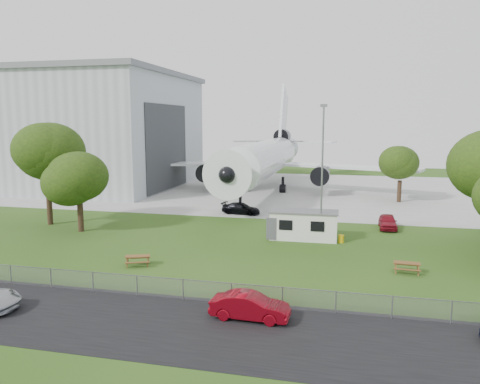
% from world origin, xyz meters
% --- Properties ---
extents(ground, '(160.00, 160.00, 0.00)m').
position_xyz_m(ground, '(0.00, 0.00, 0.00)').
color(ground, '#3D6020').
extents(asphalt_strip, '(120.00, 8.00, 0.02)m').
position_xyz_m(asphalt_strip, '(0.00, -13.00, 0.01)').
color(asphalt_strip, black).
rests_on(asphalt_strip, ground).
extents(concrete_apron, '(120.00, 46.00, 0.03)m').
position_xyz_m(concrete_apron, '(0.00, 38.00, 0.01)').
color(concrete_apron, '#B7B7B2').
rests_on(concrete_apron, ground).
extents(hangar, '(43.00, 31.00, 18.55)m').
position_xyz_m(hangar, '(-37.97, 36.00, 9.41)').
color(hangar, '#B2B7BC').
rests_on(hangar, ground).
extents(airliner, '(46.36, 47.73, 17.69)m').
position_xyz_m(airliner, '(-2.00, 35.86, 5.27)').
color(airliner, white).
rests_on(airliner, ground).
extents(site_cabin, '(6.78, 2.82, 2.62)m').
position_xyz_m(site_cabin, '(6.63, 7.06, 1.31)').
color(site_cabin, silver).
rests_on(site_cabin, ground).
extents(picnic_west, '(2.22, 2.05, 0.76)m').
position_xyz_m(picnic_west, '(-4.65, -3.84, 0.00)').
color(picnic_west, brown).
rests_on(picnic_west, ground).
extents(picnic_east, '(1.88, 1.60, 0.76)m').
position_xyz_m(picnic_east, '(14.70, -1.07, 0.00)').
color(picnic_east, brown).
rests_on(picnic_east, ground).
extents(fence, '(58.00, 0.04, 1.30)m').
position_xyz_m(fence, '(0.00, -9.50, 0.00)').
color(fence, gray).
rests_on(fence, ground).
extents(lamp_mast, '(0.16, 0.16, 12.00)m').
position_xyz_m(lamp_mast, '(8.20, 6.20, 6.00)').
color(lamp_mast, slate).
rests_on(lamp_mast, ground).
extents(tree_west_big, '(7.15, 7.15, 10.94)m').
position_xyz_m(tree_west_big, '(-19.81, 7.23, 7.35)').
color(tree_west_big, '#382619').
rests_on(tree_west_big, ground).
extents(tree_west_small, '(6.58, 6.58, 8.23)m').
position_xyz_m(tree_west_small, '(-14.91, 5.13, 4.93)').
color(tree_west_small, '#382619').
rests_on(tree_west_small, ground).
extents(tree_far_apron, '(5.73, 5.73, 7.87)m').
position_xyz_m(tree_far_apron, '(17.12, 29.89, 4.99)').
color(tree_far_apron, '#382619').
rests_on(tree_far_apron, ground).
extents(car_centre_sedan, '(4.37, 1.67, 1.42)m').
position_xyz_m(car_centre_sedan, '(5.49, -11.30, 0.71)').
color(car_centre_sedan, maroon).
rests_on(car_centre_sedan, ground).
extents(car_ne_hatch, '(1.69, 4.18, 1.42)m').
position_xyz_m(car_ne_hatch, '(14.44, 13.12, 0.71)').
color(car_ne_hatch, maroon).
rests_on(car_ne_hatch, ground).
extents(car_apron_van, '(4.68, 2.36, 1.30)m').
position_xyz_m(car_apron_van, '(-1.60, 17.16, 0.65)').
color(car_apron_van, black).
rests_on(car_apron_van, ground).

